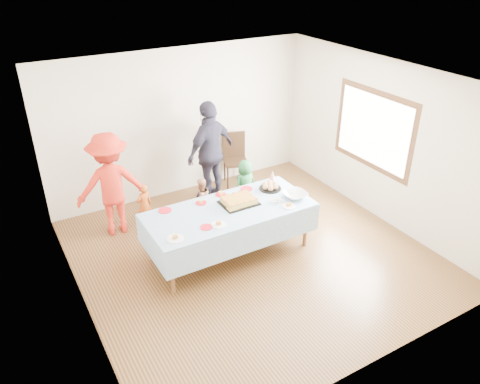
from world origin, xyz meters
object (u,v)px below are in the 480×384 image
at_px(adult_left, 111,184).
at_px(dining_chair, 235,156).
at_px(party_table, 229,212).
at_px(birthday_cake, 239,201).

bearing_deg(adult_left, dining_chair, -159.92).
distance_m(party_table, dining_chair, 2.43).
relative_size(birthday_cake, dining_chair, 0.54).
bearing_deg(party_table, adult_left, 131.48).
height_order(dining_chair, adult_left, adult_left).
bearing_deg(party_table, birthday_cake, 19.62).
bearing_deg(birthday_cake, party_table, -160.38).
bearing_deg(dining_chair, party_table, -102.24).
relative_size(party_table, adult_left, 1.45).
xyz_separation_m(dining_chair, adult_left, (-2.58, -0.58, 0.30)).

